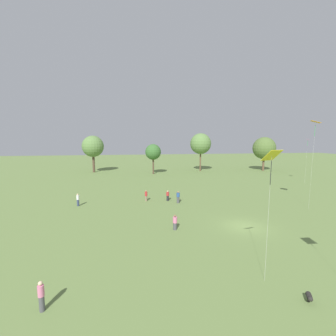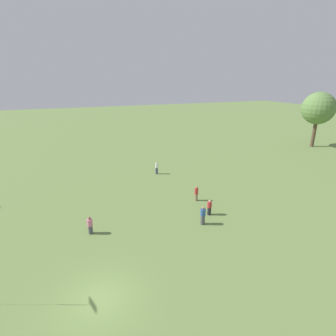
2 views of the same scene
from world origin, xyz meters
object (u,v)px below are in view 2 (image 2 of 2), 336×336
at_px(person_4, 203,216).
at_px(person_6, 90,225).
at_px(person_2, 209,207).
at_px(person_1, 157,168).
at_px(person_0, 196,194).

distance_m(person_4, person_6, 10.05).
bearing_deg(person_6, person_4, -114.63).
bearing_deg(person_2, person_6, -21.60).
xyz_separation_m(person_1, person_4, (14.39, -0.73, -0.02)).
height_order(person_4, person_6, person_4).
height_order(person_2, person_6, person_6).
bearing_deg(person_6, person_0, -89.90).
bearing_deg(person_1, person_4, 165.14).
bearing_deg(person_2, person_1, -103.13).
bearing_deg(person_4, person_1, 170.92).
distance_m(person_0, person_4, 4.99).
bearing_deg(person_0, person_2, 129.46).
relative_size(person_0, person_1, 0.94).
relative_size(person_1, person_4, 1.00).
bearing_deg(person_1, person_2, 171.38).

